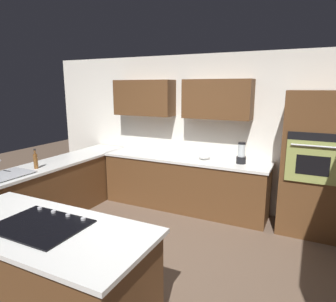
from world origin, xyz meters
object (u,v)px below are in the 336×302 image
Objects in this scene: wall_oven at (312,164)px; mixing_bowl at (204,156)px; cooktop at (41,225)px; sink_unit at (3,175)px; blender at (241,154)px; dish_soap_bottle at (36,161)px.

wall_oven is 1.60m from mixing_bowl.
wall_oven is 3.52m from cooktop.
blender reaches higher than sink_unit.
blender is at bearing -110.13° from cooktop.
dish_soap_bottle is at bearing -96.95° from sink_unit.
wall_oven is 2.89× the size of sink_unit.
blender is 3.08m from dish_soap_bottle.
wall_oven reaches higher than dish_soap_bottle.
dish_soap_bottle is (2.62, 1.62, -0.03)m from blender.
cooktop is at bearing 54.11° from wall_oven.
dish_soap_bottle is at bearing 38.66° from mixing_bowl.
sink_unit is at bearing 83.05° from dish_soap_bottle.
blender reaches higher than mixing_bowl.
wall_oven is at bearing -125.89° from cooktop.
cooktop is (-1.62, 0.80, -0.01)m from sink_unit.
blender is 1.63× the size of mixing_bowl.
sink_unit is at bearing 45.24° from mixing_bowl.
blender is 1.14× the size of dish_soap_bottle.
sink_unit is 2.95m from mixing_bowl.
blender is 0.61m from mixing_bowl.
sink_unit is 3.40m from blender.
dish_soap_bottle is (3.62, 1.57, 0.00)m from wall_oven.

